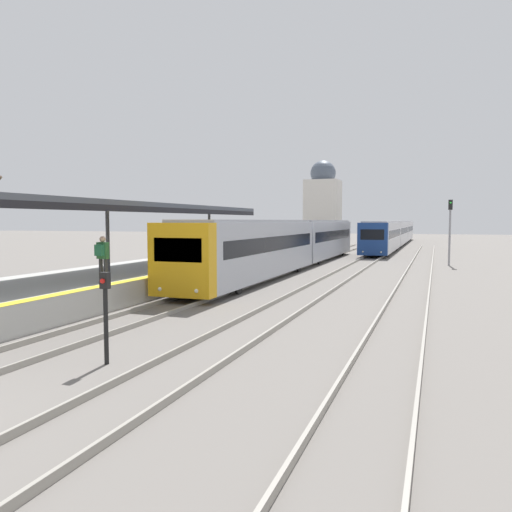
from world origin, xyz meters
TOP-DOWN VIEW (x-y plane):
  - platform_canopy at (-4.19, 13.52)m, footprint 4.00×25.42m
  - person_on_platform at (-2.29, 10.55)m, footprint 0.40×0.40m
  - train_near at (0.00, 27.74)m, footprint 2.59×31.52m
  - train_far at (4.04, 60.63)m, footprint 2.49×46.10m
  - signal_post_near at (2.27, 4.60)m, footprint 0.20×0.21m
  - signal_mast_far at (9.90, 33.07)m, footprint 0.28×0.29m
  - distant_domed_building at (-5.02, 59.93)m, footprint 4.26×4.26m

SIDE VIEW (x-z plane):
  - signal_post_near at x=2.27m, z-range 0.23..2.26m
  - train_far at x=4.04m, z-range 0.17..3.27m
  - train_near at x=0.00m, z-range 0.17..3.37m
  - person_on_platform at x=-2.29m, z-range 1.08..2.75m
  - signal_mast_far at x=9.90m, z-range 0.62..5.24m
  - platform_canopy at x=-4.19m, z-range 2.31..5.32m
  - distant_domed_building at x=-5.02m, z-range -0.31..10.63m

